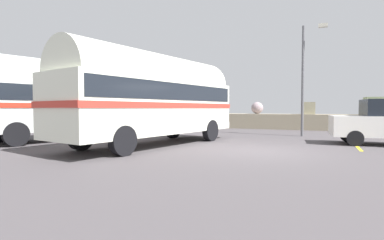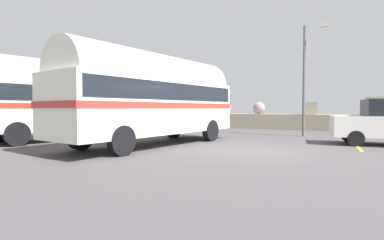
{
  "view_description": "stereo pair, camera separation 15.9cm",
  "coord_description": "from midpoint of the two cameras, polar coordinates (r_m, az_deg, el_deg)",
  "views": [
    {
      "loc": [
        1.96,
        -10.31,
        1.51
      ],
      "look_at": [
        -3.13,
        1.43,
        1.0
      ],
      "focal_mm": 27.54,
      "sensor_mm": 36.0,
      "label": 1
    },
    {
      "loc": [
        2.11,
        -10.24,
        1.51
      ],
      "look_at": [
        -3.13,
        1.43,
        1.0
      ],
      "focal_mm": 27.54,
      "sensor_mm": 36.0,
      "label": 2
    }
  ],
  "objects": [
    {
      "name": "vintage_coach",
      "position": [
        12.05,
        -7.11,
        4.82
      ],
      "size": [
        4.13,
        8.89,
        3.7
      ],
      "rotation": [
        0.0,
        0.0,
        -0.21
      ],
      "color": "black",
      "rests_on": "ground"
    },
    {
      "name": "breakwater",
      "position": [
        22.17,
        19.5,
        -0.05
      ],
      "size": [
        31.36,
        2.01,
        2.42
      ],
      "color": "gray",
      "rests_on": "ground"
    },
    {
      "name": "ground",
      "position": [
        10.58,
        12.91,
        -5.94
      ],
      "size": [
        32.0,
        26.0,
        0.02
      ],
      "color": "#464144"
    },
    {
      "name": "lamp_post",
      "position": [
        16.82,
        21.59,
        8.34
      ],
      "size": [
        1.23,
        0.25,
        5.86
      ],
      "color": "#5B5B60",
      "rests_on": "ground"
    },
    {
      "name": "second_coach",
      "position": [
        15.38,
        -22.52,
        4.11
      ],
      "size": [
        4.98,
        8.9,
        3.7
      ],
      "rotation": [
        0.0,
        0.0,
        -0.32
      ],
      "color": "black",
      "rests_on": "ground"
    }
  ]
}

